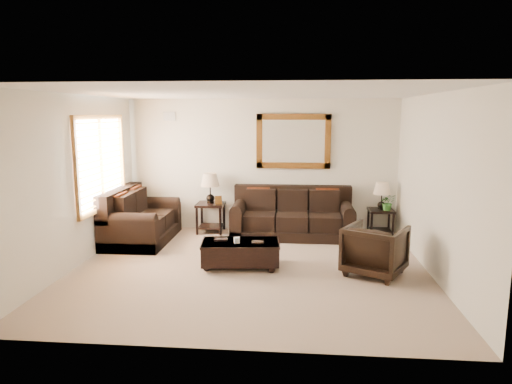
# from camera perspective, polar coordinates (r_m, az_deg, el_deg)

# --- Properties ---
(room) EXTENTS (5.51, 5.01, 2.71)m
(room) POSITION_cam_1_polar(r_m,az_deg,el_deg) (6.92, -0.86, 1.04)
(room) COLOR gray
(room) RESTS_ON ground
(window) EXTENTS (0.07, 1.96, 1.66)m
(window) POSITION_cam_1_polar(r_m,az_deg,el_deg) (8.47, -18.73, 3.48)
(window) COLOR white
(window) RESTS_ON room
(mirror) EXTENTS (1.50, 0.06, 1.10)m
(mirror) POSITION_cam_1_polar(r_m,az_deg,el_deg) (9.29, 4.70, 6.33)
(mirror) COLOR #47230E
(mirror) RESTS_ON room
(air_vent) EXTENTS (0.25, 0.02, 0.18)m
(air_vent) POSITION_cam_1_polar(r_m,az_deg,el_deg) (9.65, -10.77, 9.29)
(air_vent) COLOR #999999
(air_vent) RESTS_ON room
(sofa) EXTENTS (2.36, 1.02, 0.97)m
(sofa) POSITION_cam_1_polar(r_m,az_deg,el_deg) (9.08, 4.55, -3.33)
(sofa) COLOR black
(sofa) RESTS_ON room
(loveseat) EXTENTS (1.06, 1.79, 1.01)m
(loveseat) POSITION_cam_1_polar(r_m,az_deg,el_deg) (8.98, -14.45, -3.63)
(loveseat) COLOR black
(loveseat) RESTS_ON room
(end_table_left) EXTENTS (0.55, 0.55, 1.22)m
(end_table_left) POSITION_cam_1_polar(r_m,az_deg,el_deg) (9.29, -5.72, -0.24)
(end_table_left) COLOR black
(end_table_left) RESTS_ON room
(end_table_right) EXTENTS (0.49, 0.49, 1.07)m
(end_table_right) POSITION_cam_1_polar(r_m,az_deg,el_deg) (9.34, 15.41, -1.10)
(end_table_right) COLOR black
(end_table_right) RESTS_ON room
(coffee_table) EXTENTS (1.28, 0.77, 0.52)m
(coffee_table) POSITION_cam_1_polar(r_m,az_deg,el_deg) (7.27, -1.95, -7.39)
(coffee_table) COLOR black
(coffee_table) RESTS_ON room
(armchair) EXTENTS (1.08, 1.06, 0.84)m
(armchair) POSITION_cam_1_polar(r_m,az_deg,el_deg) (7.12, 14.68, -6.73)
(armchair) COLOR black
(armchair) RESTS_ON floor
(potted_plant) EXTENTS (0.32, 0.35, 0.25)m
(potted_plant) POSITION_cam_1_polar(r_m,az_deg,el_deg) (9.28, 16.14, -1.46)
(potted_plant) COLOR #2C6021
(potted_plant) RESTS_ON end_table_right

